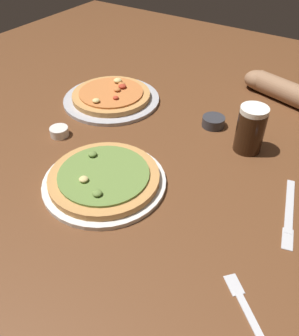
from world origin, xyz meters
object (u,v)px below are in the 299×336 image
Objects in this scene: diner_arm at (284,91)px; knife_right at (289,212)px; ramekin_sauce at (213,122)px; pizza_plate_far at (111,97)px; fork_left at (253,322)px; ramekin_butter at (60,131)px; pizza_plate_near at (104,179)px; beer_mug_dark at (250,129)px.

knife_right is at bearing -71.12° from diner_arm.
pizza_plate_far is at bearing -172.34° from ramekin_sauce.
ramekin_butter is at bearing 161.23° from fork_left.
ramekin_sauce reaches higher than fork_left.
fork_left is at bearing -85.42° from knife_right.
fork_left is (0.44, -0.14, -0.01)m from pizza_plate_near.
diner_arm is (-0.00, 0.33, -0.03)m from beer_mug_dark.
ramekin_sauce is at bearing -114.80° from diner_arm.
diner_arm is at bearing 90.02° from beer_mug_dark.
beer_mug_dark is at bearing 54.55° from pizza_plate_near.
beer_mug_dark is 0.40× the size of diner_arm.
pizza_plate_near is 2.31× the size of beer_mug_dark.
knife_right is (0.31, -0.24, -0.01)m from ramekin_sauce.
knife_right is at bearing -15.83° from pizza_plate_far.
pizza_plate_near is at bearing -159.57° from knife_right.
knife_right is 0.67× the size of diner_arm.
diner_arm is (0.49, 0.58, 0.02)m from ramekin_butter.
ramekin_sauce is at bearing 142.21° from knife_right.
diner_arm reaches higher than pizza_plate_near.
pizza_plate_near reaches higher than fork_left.
pizza_plate_near is 0.92× the size of diner_arm.
pizza_plate_far is at bearing 144.96° from fork_left.
ramekin_butter is 0.67m from knife_right.
fork_left is 0.75× the size of knife_right.
diner_arm is at bearing 108.88° from knife_right.
diner_arm is at bearing 103.87° from fork_left.
ramekin_butter is 0.24× the size of knife_right.
ramekin_sauce is 0.31× the size of knife_right.
beer_mug_dark reaches higher than pizza_plate_far.
ramekin_butter is at bearing -130.31° from diner_arm.
ramekin_butter is 0.73m from fork_left.
ramekin_butter is (-0.36, -0.30, -0.00)m from ramekin_sauce.
beer_mug_dark reaches higher than diner_arm.
pizza_plate_far reaches higher than knife_right.
pizza_plate_near is 0.45m from knife_right.
diner_arm reaches higher than pizza_plate_far.
knife_right is at bearing -37.79° from ramekin_sauce.
pizza_plate_far is 0.98× the size of diner_arm.
ramekin_butter is at bearing -140.47° from ramekin_sauce.
ramekin_sauce is 1.26× the size of ramekin_butter.
pizza_plate_near is at bearing -54.36° from pizza_plate_far.
fork_left is at bearing -67.31° from beer_mug_dark.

